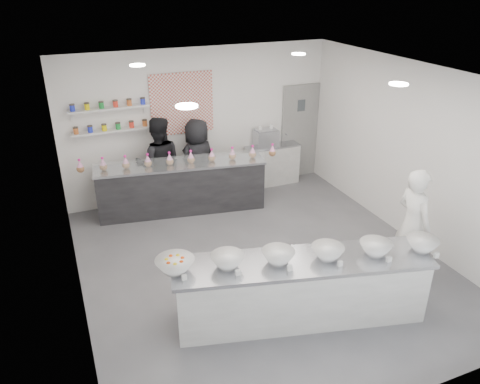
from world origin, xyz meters
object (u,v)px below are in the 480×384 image
(espresso_machine, at_px, (266,138))
(staff_left, at_px, (159,164))
(back_bar, at_px, (182,188))
(staff_right, at_px, (198,161))
(espresso_ledge, at_px, (272,165))
(woman_prep, at_px, (413,225))
(prep_counter, at_px, (301,289))

(espresso_machine, distance_m, staff_left, 2.37)
(back_bar, height_order, staff_right, staff_right)
(espresso_ledge, relative_size, staff_left, 0.65)
(espresso_machine, xyz_separation_m, staff_right, (-1.57, -0.18, -0.22))
(staff_left, distance_m, staff_right, 0.79)
(back_bar, height_order, staff_left, staff_left)
(woman_prep, bearing_deg, staff_left, 37.09)
(staff_right, bearing_deg, staff_left, -20.98)
(espresso_machine, bearing_deg, staff_right, -173.47)
(espresso_machine, xyz_separation_m, staff_left, (-2.36, -0.18, -0.15))
(espresso_ledge, relative_size, woman_prep, 0.68)
(espresso_ledge, relative_size, staff_right, 0.70)
(back_bar, xyz_separation_m, espresso_machine, (2.02, 0.51, 0.58))
(back_bar, height_order, espresso_ledge, back_bar)
(woman_prep, bearing_deg, staff_right, 28.83)
(espresso_ledge, bearing_deg, woman_prep, -84.32)
(espresso_ledge, height_order, staff_right, staff_right)
(woman_prep, distance_m, staff_left, 4.73)
(espresso_ledge, xyz_separation_m, woman_prep, (0.39, -3.90, 0.44))
(back_bar, distance_m, woman_prep, 4.27)
(staff_right, bearing_deg, espresso_ledge, 164.92)
(espresso_machine, height_order, staff_left, staff_left)
(prep_counter, bearing_deg, espresso_ledge, 82.80)
(prep_counter, xyz_separation_m, back_bar, (-0.57, 3.63, 0.04))
(back_bar, distance_m, staff_right, 0.66)
(espresso_ledge, xyz_separation_m, espresso_machine, (-0.17, 0.00, 0.63))
(woman_prep, bearing_deg, back_bar, 36.27)
(espresso_ledge, height_order, espresso_machine, espresso_machine)
(prep_counter, relative_size, espresso_ledge, 2.81)
(back_bar, bearing_deg, staff_right, 46.21)
(prep_counter, distance_m, back_bar, 3.68)
(back_bar, relative_size, staff_left, 1.73)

